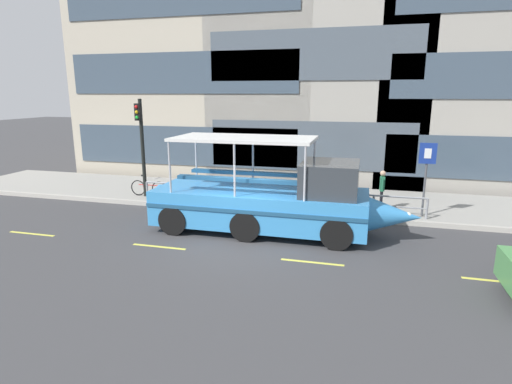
{
  "coord_description": "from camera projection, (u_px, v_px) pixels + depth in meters",
  "views": [
    {
      "loc": [
        3.66,
        -12.24,
        4.68
      ],
      "look_at": [
        0.04,
        1.45,
        1.3
      ],
      "focal_mm": 29.03,
      "sensor_mm": 36.0,
      "label": 1
    }
  ],
  "objects": [
    {
      "name": "pedestrian_mid_left",
      "position": [
        301.0,
        181.0,
        17.37
      ],
      "size": [
        0.26,
        0.42,
        1.55
      ],
      "color": "#47423D",
      "rests_on": "sidewalk"
    },
    {
      "name": "lane_centreline",
      "position": [
        232.0,
        254.0,
        12.36
      ],
      "size": [
        25.8,
        0.12,
        0.01
      ],
      "color": "#DBD64C",
      "rests_on": "ground_plane"
    },
    {
      "name": "pedestrian_near_bow",
      "position": [
        382.0,
        186.0,
        16.2
      ],
      "size": [
        0.22,
        0.46,
        1.58
      ],
      "color": "black",
      "rests_on": "sidewalk"
    },
    {
      "name": "duck_tour_boat",
      "position": [
        274.0,
        201.0,
        14.13
      ],
      "size": [
        9.07,
        2.6,
        3.26
      ],
      "color": "#388CD1",
      "rests_on": "ground_plane"
    },
    {
      "name": "parking_sign",
      "position": [
        426.0,
        167.0,
        15.16
      ],
      "size": [
        0.6,
        0.12,
        2.76
      ],
      "color": "#4C4F54",
      "rests_on": "sidewalk"
    },
    {
      "name": "traffic_light_pole",
      "position": [
        141.0,
        139.0,
        17.98
      ],
      "size": [
        0.24,
        0.46,
        4.28
      ],
      "color": "black",
      "rests_on": "sidewalk"
    },
    {
      "name": "curb_edge",
      "position": [
        266.0,
        212.0,
        16.41
      ],
      "size": [
        32.0,
        0.18,
        0.18
      ],
      "primitive_type": "cube",
      "color": "#B2ADA3",
      "rests_on": "ground_plane"
    },
    {
      "name": "curb_guardrail",
      "position": [
        275.0,
        195.0,
        16.51
      ],
      "size": [
        11.47,
        0.09,
        0.81
      ],
      "color": "gray",
      "rests_on": "sidewalk"
    },
    {
      "name": "leaned_bicycle",
      "position": [
        148.0,
        188.0,
        18.52
      ],
      "size": [
        1.74,
        0.46,
        0.96
      ],
      "color": "black",
      "rests_on": "sidewalk"
    },
    {
      "name": "ground_plane",
      "position": [
        243.0,
        241.0,
        13.51
      ],
      "size": [
        120.0,
        120.0,
        0.0
      ],
      "primitive_type": "plane",
      "color": "#3D3D3F"
    },
    {
      "name": "sidewalk",
      "position": [
        279.0,
        197.0,
        18.75
      ],
      "size": [
        32.0,
        4.8,
        0.18
      ],
      "primitive_type": "cube",
      "color": "#99968E",
      "rests_on": "ground_plane"
    }
  ]
}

